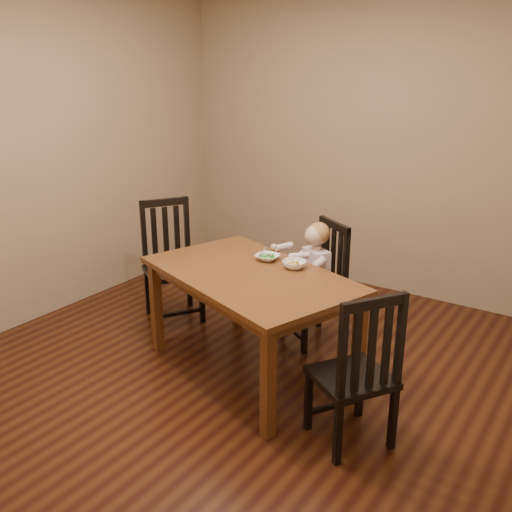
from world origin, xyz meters
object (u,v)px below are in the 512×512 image
Objects in this scene: chair_child at (319,285)px; bowl_peas at (268,257)px; chair_left at (171,263)px; chair_right at (357,373)px; dining_table at (250,284)px; toddler at (314,270)px; bowl_veg at (294,264)px.

chair_child reaches higher than bowl_peas.
chair_left is 1.05× the size of chair_right.
chair_child is at bearing 76.93° from dining_table.
dining_table is 0.74m from chair_child.
chair_right is at bearing -31.90° from bowl_peas.
toddler reaches higher than dining_table.
bowl_veg reaches higher than dining_table.
dining_table is at bearing -81.56° from bowl_peas.
dining_table is 1.78× the size of chair_child.
chair_right is 5.79× the size of bowl_veg.
bowl_peas is (-0.20, -0.42, 0.31)m from chair_child.
chair_right is 5.78× the size of bowl_peas.
dining_table is at bearing -129.43° from bowl_veg.
chair_right is at bearing 102.43° from chair_left.
chair_child is 1.89× the size of toddler.
bowl_veg is (0.20, 0.25, 0.11)m from dining_table.
chair_child is 1.32m from chair_right.
bowl_peas is (-1.01, 0.63, 0.30)m from chair_right.
chair_child is 5.72× the size of bowl_peas.
dining_table is at bearing 102.92° from chair_right.
bowl_veg is (-0.76, 0.59, 0.31)m from chair_right.
toddler reaches higher than bowl_peas.
bowl_peas is at bearing 116.67° from chair_left.
chair_child is at bearing 136.51° from chair_left.
dining_table is 0.34m from bowl_veg.
chair_child is at bearing 70.30° from chair_right.
chair_left is at bearing 174.76° from bowl_peas.
chair_child is 1.28m from chair_left.
dining_table is 10.17× the size of bowl_peas.
toddler is 0.45m from bowl_veg.
chair_left is at bearing 43.96° from toddler.
chair_left reaches higher than chair_child.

